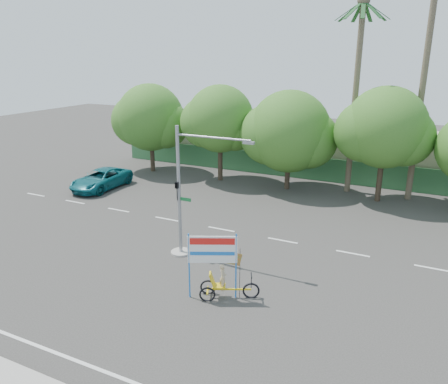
% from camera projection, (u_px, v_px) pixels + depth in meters
% --- Properties ---
extents(ground, '(120.00, 120.00, 0.00)m').
position_uv_depth(ground, '(183.00, 299.00, 19.42)').
color(ground, '#33302D').
rests_on(ground, ground).
extents(fence, '(38.00, 0.08, 2.00)m').
position_uv_depth(fence, '(311.00, 168.00, 37.58)').
color(fence, '#336B3D').
rests_on(fence, ground).
extents(building_left, '(12.00, 8.00, 4.00)m').
position_uv_depth(building_left, '(228.00, 139.00, 45.28)').
color(building_left, '#BFB798').
rests_on(building_left, ground).
extents(building_right, '(14.00, 8.00, 3.60)m').
position_uv_depth(building_right, '(416.00, 158.00, 37.88)').
color(building_right, '#BFB798').
rests_on(building_right, ground).
extents(tree_far_left, '(7.14, 6.00, 7.96)m').
position_uv_depth(tree_far_left, '(150.00, 120.00, 39.26)').
color(tree_far_left, '#473828').
rests_on(tree_far_left, ground).
extents(tree_left, '(6.66, 5.60, 8.07)m').
position_uv_depth(tree_left, '(220.00, 121.00, 36.27)').
color(tree_left, '#473828').
rests_on(tree_left, ground).
extents(tree_center, '(7.62, 6.40, 7.85)m').
position_uv_depth(tree_center, '(289.00, 134.00, 33.96)').
color(tree_center, '#473828').
rests_on(tree_center, ground).
extents(tree_right, '(6.90, 5.80, 8.36)m').
position_uv_depth(tree_right, '(384.00, 131.00, 30.83)').
color(tree_right, '#473828').
rests_on(tree_right, ground).
extents(palm_tall, '(3.73, 3.79, 17.45)m').
position_uv_depth(palm_tall, '(427.00, 53.00, 29.68)').
color(palm_tall, '#70604C').
rests_on(palm_tall, ground).
extents(palm_short, '(3.73, 3.79, 14.45)m').
position_uv_depth(palm_short, '(357.00, 76.00, 32.03)').
color(palm_short, '#70604C').
rests_on(palm_short, ground).
extents(traffic_signal, '(4.72, 1.10, 7.00)m').
position_uv_depth(traffic_signal, '(184.00, 203.00, 22.87)').
color(traffic_signal, gray).
rests_on(traffic_signal, ground).
extents(trike_billboard, '(2.92, 1.54, 3.12)m').
position_uv_depth(trike_billboard, '(219.00, 272.00, 19.16)').
color(trike_billboard, black).
rests_on(trike_billboard, ground).
extents(pickup_truck, '(2.63, 5.62, 1.56)m').
position_uv_depth(pickup_truck, '(101.00, 179.00, 35.12)').
color(pickup_truck, '#0E5F68').
rests_on(pickup_truck, ground).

